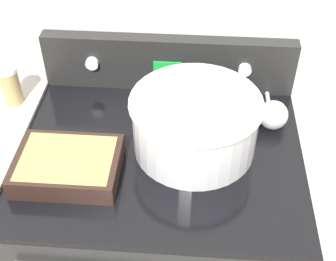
{
  "coord_description": "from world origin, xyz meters",
  "views": [
    {
      "loc": [
        0.09,
        -0.62,
        1.86
      ],
      "look_at": [
        0.02,
        0.35,
        1.0
      ],
      "focal_mm": 50.0,
      "sensor_mm": 36.0,
      "label": 1
    }
  ],
  "objects": [
    {
      "name": "ladle",
      "position": [
        0.32,
        0.46,
        0.98
      ],
      "size": [
        0.09,
        0.29,
        0.09
      ],
      "color": "#B7B7B7",
      "rests_on": "stove_range"
    },
    {
      "name": "mixing_bowl",
      "position": [
        0.09,
        0.35,
        1.03
      ],
      "size": [
        0.36,
        0.36,
        0.17
      ],
      "color": "silver",
      "rests_on": "stove_range"
    },
    {
      "name": "casserole_dish",
      "position": [
        -0.24,
        0.22,
        0.97
      ],
      "size": [
        0.27,
        0.21,
        0.06
      ],
      "color": "black",
      "rests_on": "stove_range"
    },
    {
      "name": "control_panel",
      "position": [
        0.0,
        0.63,
        1.03
      ],
      "size": [
        0.8,
        0.07,
        0.18
      ],
      "color": "black",
      "rests_on": "stove_range"
    },
    {
      "name": "spice_jar_white_cap",
      "position": [
        -0.47,
        0.5,
        1.01
      ],
      "size": [
        0.06,
        0.06,
        0.12
      ],
      "color": "tan",
      "rests_on": "side_counter"
    },
    {
      "name": "stove_range",
      "position": [
        0.0,
        0.33,
        0.47
      ],
      "size": [
        0.8,
        0.69,
        0.94
      ],
      "color": "black",
      "rests_on": "ground_plane"
    }
  ]
}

